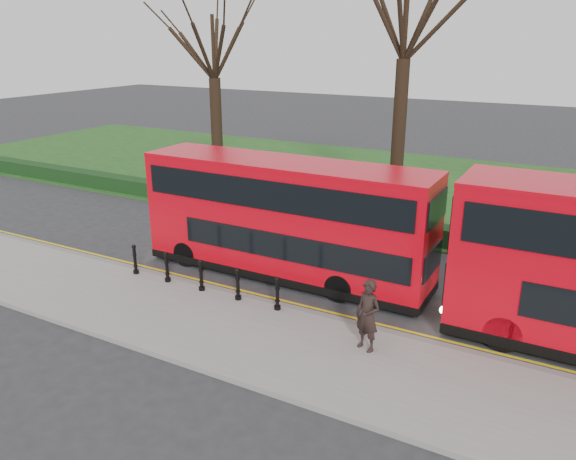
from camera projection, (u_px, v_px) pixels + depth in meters
The scene contains 12 objects.
ground at pixel (241, 283), 19.00m from camera, with size 120.00×120.00×0.00m, color #28282B.
pavement at pixel (185, 318), 16.49m from camera, with size 60.00×4.00×0.15m, color gray.
kerb at pixel (224, 292), 18.15m from camera, with size 60.00×0.25×0.16m, color slate.
grass_verge at pixel (388, 184), 31.42m from camera, with size 60.00×18.00×0.06m, color #194818.
hedge at pixel (326, 218), 24.51m from camera, with size 60.00×0.90×0.80m, color black.
yellow_line_outer at pixel (230, 290), 18.42m from camera, with size 60.00×0.10×0.01m, color yellow.
yellow_line_inner at pixel (233, 288), 18.59m from camera, with size 60.00×0.10×0.01m, color yellow.
tree_left at pixel (213, 40), 28.38m from camera, with size 6.80×6.80×10.63m.
tree_mid at pixel (407, 2), 23.35m from camera, with size 8.12×8.12×12.69m.
bollard_row at pixel (201, 276), 17.96m from camera, with size 5.78×0.15×1.00m.
bus_lead at pixel (285, 220), 18.99m from camera, with size 10.13×2.33×4.03m.
pedestrian at pixel (368, 316), 14.41m from camera, with size 0.71×0.47×1.95m, color black.
Camera 1 is at (9.72, -14.47, 7.94)m, focal length 35.00 mm.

